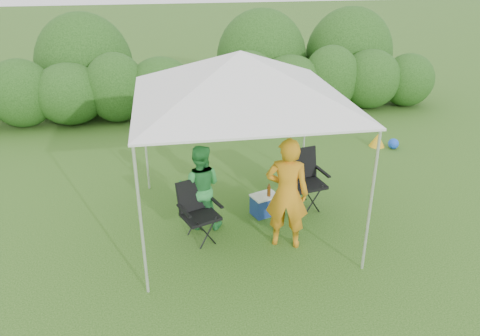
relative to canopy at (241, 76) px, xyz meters
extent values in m
plane|color=#3A6520|center=(0.00, -0.50, -2.46)|extent=(70.00, 70.00, 0.00)
ellipsoid|color=#28551A|center=(-4.60, 5.50, -1.60)|extent=(1.65, 1.40, 1.73)
cylinder|color=#382616|center=(-4.60, 5.50, -2.31)|extent=(0.12, 0.12, 0.30)
ellipsoid|color=#28551A|center=(-3.45, 5.50, -1.67)|extent=(1.80, 1.53, 1.57)
cylinder|color=#382616|center=(-3.45, 5.50, -2.31)|extent=(0.12, 0.12, 0.30)
ellipsoid|color=#28551A|center=(-2.30, 5.50, -1.56)|extent=(1.58, 1.34, 1.80)
cylinder|color=#382616|center=(-2.30, 5.50, -2.31)|extent=(0.12, 0.12, 0.30)
ellipsoid|color=#28551A|center=(-1.15, 5.50, -1.64)|extent=(1.72, 1.47, 1.65)
cylinder|color=#382616|center=(-1.15, 5.50, -2.31)|extent=(0.12, 0.12, 0.30)
ellipsoid|color=#28551A|center=(0.00, 5.50, -1.71)|extent=(1.50, 1.28, 1.50)
cylinder|color=#382616|center=(0.00, 5.50, -2.31)|extent=(0.12, 0.12, 0.30)
ellipsoid|color=#28551A|center=(1.15, 5.50, -1.60)|extent=(1.65, 1.40, 1.73)
cylinder|color=#382616|center=(1.15, 5.50, -2.31)|extent=(0.12, 0.12, 0.30)
ellipsoid|color=#28551A|center=(2.30, 5.50, -1.67)|extent=(1.80, 1.53, 1.57)
cylinder|color=#382616|center=(2.30, 5.50, -2.31)|extent=(0.12, 0.12, 0.30)
ellipsoid|color=#28551A|center=(3.45, 5.50, -1.56)|extent=(1.57, 1.34, 1.80)
cylinder|color=#382616|center=(3.45, 5.50, -2.31)|extent=(0.12, 0.12, 0.30)
ellipsoid|color=#28551A|center=(4.60, 5.50, -1.64)|extent=(1.72, 1.47, 1.65)
cylinder|color=#382616|center=(4.60, 5.50, -2.31)|extent=(0.12, 0.12, 0.30)
ellipsoid|color=#28551A|center=(5.75, 5.50, -1.71)|extent=(1.50, 1.28, 1.50)
cylinder|color=#382616|center=(5.75, 5.50, -2.31)|extent=(0.12, 0.12, 0.30)
cylinder|color=silver|center=(-1.50, -1.50, -1.41)|extent=(0.04, 0.04, 2.10)
cylinder|color=silver|center=(1.50, -1.50, -1.41)|extent=(0.04, 0.04, 2.10)
cylinder|color=silver|center=(-1.50, 1.50, -1.41)|extent=(0.04, 0.04, 2.10)
cylinder|color=silver|center=(1.50, 1.50, -1.41)|extent=(0.04, 0.04, 2.10)
cube|color=white|center=(0.00, 0.00, -0.35)|extent=(3.10, 3.10, 0.03)
pyramid|color=white|center=(0.00, 0.00, 0.02)|extent=(3.10, 3.10, 0.70)
cube|color=black|center=(1.21, 0.31, -2.01)|extent=(0.65, 0.62, 0.05)
cube|color=black|center=(1.17, 0.54, -1.71)|extent=(0.58, 0.26, 0.53)
cube|color=black|center=(0.93, 0.26, -1.82)|extent=(0.15, 0.47, 0.03)
cube|color=black|center=(1.50, 0.37, -1.82)|extent=(0.15, 0.47, 0.03)
cylinder|color=black|center=(1.03, 0.03, -2.24)|extent=(0.03, 0.03, 0.45)
cylinder|color=black|center=(1.49, 0.13, -2.24)|extent=(0.03, 0.03, 0.45)
cylinder|color=black|center=(0.94, 0.50, -2.24)|extent=(0.03, 0.03, 0.45)
cylinder|color=black|center=(1.40, 0.59, -2.24)|extent=(0.03, 0.03, 0.45)
cube|color=black|center=(-0.69, -0.39, -2.05)|extent=(0.65, 0.63, 0.05)
cube|color=black|center=(-0.77, -0.18, -1.77)|extent=(0.53, 0.32, 0.49)
cube|color=black|center=(-0.94, -0.48, -1.87)|extent=(0.21, 0.42, 0.03)
cube|color=black|center=(-0.44, -0.29, -1.87)|extent=(0.21, 0.42, 0.03)
cylinder|color=black|center=(-0.81, -0.67, -2.25)|extent=(0.02, 0.02, 0.42)
cylinder|color=black|center=(-0.41, -0.51, -2.25)|extent=(0.02, 0.02, 0.42)
cylinder|color=black|center=(-0.97, -0.26, -2.25)|extent=(0.02, 0.02, 0.42)
cylinder|color=black|center=(-0.56, -0.10, -2.25)|extent=(0.02, 0.02, 0.42)
imported|color=orange|center=(0.57, -0.72, -1.59)|extent=(0.74, 0.61, 1.75)
imported|color=green|center=(-0.64, 0.03, -1.76)|extent=(0.78, 0.67, 1.41)
cube|color=navy|center=(0.45, 0.21, -2.29)|extent=(0.49, 0.42, 0.34)
cube|color=silver|center=(0.45, 0.21, -2.11)|extent=(0.52, 0.45, 0.03)
cylinder|color=#592D0C|center=(0.51, 0.17, -1.98)|extent=(0.06, 0.06, 0.23)
cone|color=gold|center=(3.65, 2.74, -2.31)|extent=(0.36, 0.36, 0.30)
sphere|color=blue|center=(3.95, 2.54, -2.34)|extent=(0.24, 0.24, 0.24)
camera|label=1|loc=(-1.12, -6.55, 1.67)|focal=35.00mm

